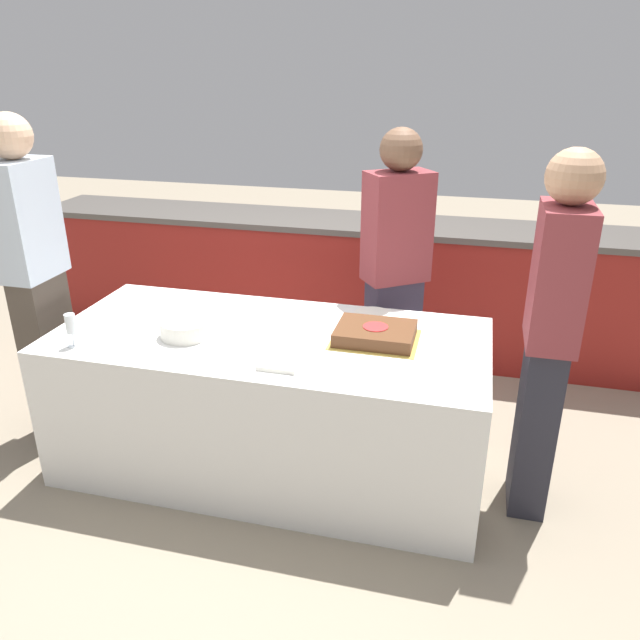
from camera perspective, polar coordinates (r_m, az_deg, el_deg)
name	(u,v)px	position (r m, az deg, el deg)	size (l,w,h in m)	color
ground_plane	(274,462)	(3.34, -4.26, -12.79)	(14.00, 14.00, 0.00)	gray
back_counter	(339,282)	(4.46, 1.78, 3.45)	(4.40, 0.58, 0.92)	maroon
dining_table	(272,401)	(3.14, -4.46, -7.39)	(2.06, 0.93, 0.73)	white
cake	(375,334)	(2.90, 5.08, -1.25)	(0.40, 0.33, 0.07)	gold
plate_stack	(186,328)	(3.00, -12.18, -0.72)	(0.24, 0.24, 0.08)	white
wine_glass	(71,325)	(3.02, -21.83, -0.45)	(0.06, 0.06, 0.16)	white
side_plate_near_cake	(373,314)	(3.20, 4.86, 0.56)	(0.20, 0.20, 0.00)	white
utensil_pile	(278,366)	(2.66, -3.82, -4.19)	(0.17, 0.10, 0.02)	white
person_cutting_cake	(395,272)	(3.45, 6.88, 4.40)	(0.39, 0.36, 1.63)	#383347
person_seated_left	(35,277)	(3.50, -24.58, 3.60)	(0.22, 0.33, 1.72)	#4C4238
person_seated_right	(550,334)	(2.80, 20.27, -1.19)	(0.22, 0.32, 1.64)	#282833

